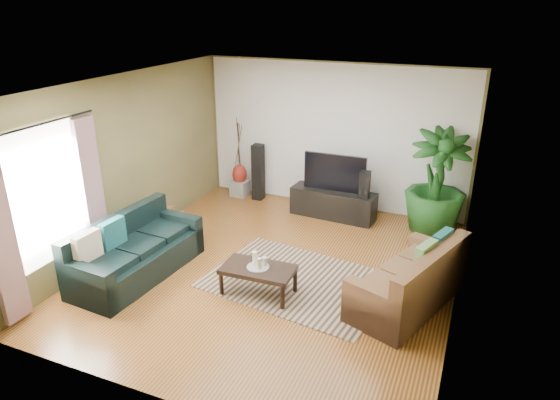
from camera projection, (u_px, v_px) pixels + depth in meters
The scene contains 28 objects.
floor at pixel (275, 271), 7.32m from camera, with size 5.50×5.50×0.00m, color #936126.
ceiling at pixel (274, 85), 6.31m from camera, with size 5.50×5.50×0.00m, color white.
wall_back at pixel (334, 137), 9.16m from camera, with size 5.00×5.00×0.00m, color olive.
wall_front at pixel (153, 283), 4.46m from camera, with size 5.00×5.00×0.00m, color olive.
wall_left at pixel (126, 163), 7.71m from camera, with size 5.50×5.50×0.00m, color olive.
wall_right at pixel (467, 213), 5.92m from camera, with size 5.50×5.50×0.00m, color olive.
backwall_panel at pixel (333, 137), 9.16m from camera, with size 4.90×4.90×0.00m, color white.
window_pane at pixel (45, 195), 6.32m from camera, with size 1.80×1.80×0.00m, color white.
curtain_near at pixel (1, 238), 5.75m from camera, with size 0.08×0.35×2.20m, color gray.
curtain_far at pixel (93, 194), 7.03m from camera, with size 0.08×0.35×2.20m, color gray.
curtain_rod at pixel (35, 126), 5.96m from camera, with size 0.03×0.03×1.90m, color black.
sofa_left at pixel (136, 248), 7.08m from camera, with size 2.03×0.87×0.85m, color black.
sofa_right at pixel (408, 276), 6.38m from camera, with size 1.78×0.80×0.85m, color brown.
area_rug at pixel (298, 281), 7.05m from camera, with size 2.46×1.75×0.01m, color #A07D5E.
coffee_table at pixel (258, 280), 6.70m from camera, with size 0.97×0.53×0.40m, color black.
candle_tray at pixel (258, 267), 6.62m from camera, with size 0.30×0.30×0.01m, color gray.
candle_tall at pixel (255, 258), 6.63m from camera, with size 0.06×0.06×0.19m, color white.
candle_mid at pixel (259, 263), 6.54m from camera, with size 0.06×0.06×0.15m, color beige.
candle_short at pixel (265, 261), 6.62m from camera, with size 0.06×0.06×0.12m, color beige.
tv_stand at pixel (333, 204), 9.05m from camera, with size 1.53×0.46×0.51m, color black.
television at pixel (335, 173), 8.85m from camera, with size 1.12×0.06×0.66m, color black.
speaker_left at pixel (258, 172), 9.76m from camera, with size 0.20×0.22×1.11m, color black.
speaker_right at pixel (364, 198), 8.68m from camera, with size 0.17×0.19×0.97m, color black.
potted_plant at pixel (437, 183), 8.23m from camera, with size 1.00×1.00×1.78m, color #164417.
plant_pot at pixel (431, 224), 8.52m from camera, with size 0.33×0.33×0.26m, color black.
pedestal at pixel (240, 188), 10.06m from camera, with size 0.31×0.31×0.31m, color #989795.
vase at pixel (240, 174), 9.95m from camera, with size 0.29×0.29×0.40m, color maroon.
side_table at pixel (155, 224), 8.24m from camera, with size 0.48×0.48×0.51m, color brown.
Camera 1 is at (2.54, -5.86, 3.72)m, focal length 32.00 mm.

